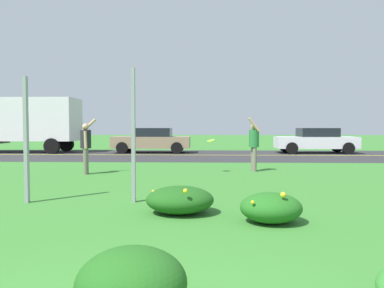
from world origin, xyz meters
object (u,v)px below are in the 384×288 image
object	(u,v)px
car_white_center_left	(316,140)
car_tan_center_right	(152,140)
box_truck_silver	(23,122)
person_catcher_green_shirt	(254,143)
sign_post_near_path	(26,140)
frisbee_lime	(211,141)
sign_post_by_roadside	(133,135)
person_thrower_dark_shirt	(86,144)

from	to	relation	value
car_white_center_left	car_tan_center_right	bearing A→B (deg)	180.00
car_tan_center_right	box_truck_silver	distance (m)	7.77
person_catcher_green_shirt	car_white_center_left	xyz separation A→B (m)	(4.73, 9.03, -0.24)
sign_post_near_path	car_tan_center_right	size ratio (longest dim) A/B	0.56
frisbee_lime	car_white_center_left	size ratio (longest dim) A/B	0.06
person_catcher_green_shirt	box_truck_silver	xyz separation A→B (m)	(-12.49, 9.03, 0.83)
sign_post_by_roadside	car_tan_center_right	xyz separation A→B (m)	(-1.71, 14.38, -0.61)
sign_post_near_path	box_truck_silver	world-z (taller)	box_truck_silver
person_thrower_dark_shirt	car_tan_center_right	xyz separation A→B (m)	(0.68, 10.00, -0.24)
car_white_center_left	box_truck_silver	bearing A→B (deg)	180.00
sign_post_near_path	car_tan_center_right	xyz separation A→B (m)	(0.41, 14.51, -0.51)
sign_post_near_path	frisbee_lime	size ratio (longest dim) A/B	9.09
sign_post_near_path	person_thrower_dark_shirt	size ratio (longest dim) A/B	1.40
car_white_center_left	box_truck_silver	xyz separation A→B (m)	(-17.21, 0.00, 1.06)
sign_post_near_path	person_thrower_dark_shirt	distance (m)	4.53
sign_post_near_path	person_catcher_green_shirt	distance (m)	7.57
person_thrower_dark_shirt	car_tan_center_right	size ratio (longest dim) A/B	0.40
box_truck_silver	sign_post_by_roadside	bearing A→B (deg)	-56.83
person_thrower_dark_shirt	car_white_center_left	world-z (taller)	person_thrower_dark_shirt
car_tan_center_right	car_white_center_left	bearing A→B (deg)	0.00
person_thrower_dark_shirt	frisbee_lime	distance (m)	4.04
sign_post_near_path	car_white_center_left	world-z (taller)	sign_post_near_path
sign_post_near_path	person_catcher_green_shirt	size ratio (longest dim) A/B	1.37
person_catcher_green_shirt	car_tan_center_right	size ratio (longest dim) A/B	0.41
person_catcher_green_shirt	box_truck_silver	distance (m)	15.43
car_white_center_left	box_truck_silver	distance (m)	17.25
person_catcher_green_shirt	car_white_center_left	world-z (taller)	person_catcher_green_shirt
person_thrower_dark_shirt	box_truck_silver	size ratio (longest dim) A/B	0.27
person_catcher_green_shirt	car_tan_center_right	distance (m)	10.22
person_thrower_dark_shirt	sign_post_near_path	bearing A→B (deg)	-86.59
sign_post_by_roadside	person_thrower_dark_shirt	distance (m)	5.01
car_tan_center_right	box_truck_silver	xyz separation A→B (m)	(-7.70, 0.00, 1.06)
frisbee_lime	person_thrower_dark_shirt	bearing A→B (deg)	-173.22
frisbee_lime	car_tan_center_right	xyz separation A→B (m)	(-3.33, 9.52, -0.32)
person_thrower_dark_shirt	person_catcher_green_shirt	bearing A→B (deg)	10.07
frisbee_lime	box_truck_silver	size ratio (longest dim) A/B	0.04
car_tan_center_right	sign_post_by_roadside	bearing A→B (deg)	-83.23
person_thrower_dark_shirt	frisbee_lime	size ratio (longest dim) A/B	6.49
sign_post_near_path	car_tan_center_right	distance (m)	14.53
sign_post_near_path	sign_post_by_roadside	world-z (taller)	sign_post_by_roadside
car_white_center_left	box_truck_silver	world-z (taller)	box_truck_silver
car_tan_center_right	box_truck_silver	bearing A→B (deg)	180.00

